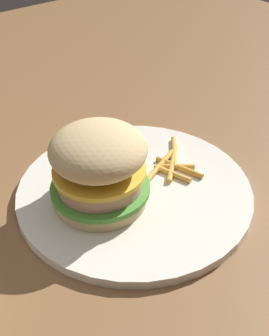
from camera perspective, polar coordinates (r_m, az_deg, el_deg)
The scene contains 4 objects.
ground_plane at distance 0.53m, azimuth 0.73°, elevation -5.19°, with size 1.60×1.60×0.00m, color brown.
plate at distance 0.54m, azimuth 0.00°, elevation -3.03°, with size 0.29×0.29×0.01m, color silver.
sandwich at distance 0.49m, azimuth -4.68°, elevation 0.18°, with size 0.12×0.12×0.10m.
fries_pile at distance 0.57m, azimuth 4.91°, elevation 0.49°, with size 0.09×0.10×0.01m.
Camera 1 is at (0.30, -0.25, 0.36)m, focal length 46.43 mm.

